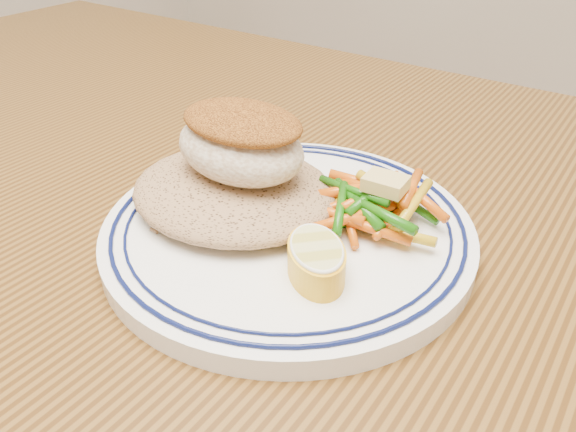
{
  "coord_description": "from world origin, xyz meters",
  "views": [
    {
      "loc": [
        0.23,
        -0.25,
        0.98
      ],
      "look_at": [
        0.04,
        0.02,
        0.77
      ],
      "focal_mm": 35.0,
      "sensor_mm": 36.0,
      "label": 1
    }
  ],
  "objects_px": {
    "plate": "(288,228)",
    "rice_pilaf": "(234,187)",
    "vegetable_pile": "(368,203)",
    "fish_fillet": "(241,141)",
    "lemon_wedge": "(316,259)",
    "dining_table": "(230,330)"
  },
  "relations": [
    {
      "from": "fish_fillet",
      "to": "lemon_wedge",
      "type": "relative_size",
      "value": 1.5
    },
    {
      "from": "rice_pilaf",
      "to": "fish_fillet",
      "type": "xyz_separation_m",
      "value": [
        0.0,
        0.01,
        0.03
      ]
    },
    {
      "from": "fish_fillet",
      "to": "lemon_wedge",
      "type": "xyz_separation_m",
      "value": [
        0.09,
        -0.04,
        -0.04
      ]
    },
    {
      "from": "dining_table",
      "to": "lemon_wedge",
      "type": "relative_size",
      "value": 20.62
    },
    {
      "from": "fish_fillet",
      "to": "lemon_wedge",
      "type": "distance_m",
      "value": 0.11
    },
    {
      "from": "dining_table",
      "to": "lemon_wedge",
      "type": "distance_m",
      "value": 0.16
    },
    {
      "from": "dining_table",
      "to": "plate",
      "type": "relative_size",
      "value": 5.7
    },
    {
      "from": "plate",
      "to": "rice_pilaf",
      "type": "xyz_separation_m",
      "value": [
        -0.05,
        -0.0,
        0.02
      ]
    },
    {
      "from": "plate",
      "to": "fish_fillet",
      "type": "distance_m",
      "value": 0.07
    },
    {
      "from": "rice_pilaf",
      "to": "lemon_wedge",
      "type": "height_order",
      "value": "rice_pilaf"
    },
    {
      "from": "plate",
      "to": "lemon_wedge",
      "type": "distance_m",
      "value": 0.06
    },
    {
      "from": "plate",
      "to": "rice_pilaf",
      "type": "bearing_deg",
      "value": -175.65
    },
    {
      "from": "plate",
      "to": "vegetable_pile",
      "type": "bearing_deg",
      "value": 38.51
    },
    {
      "from": "dining_table",
      "to": "vegetable_pile",
      "type": "xyz_separation_m",
      "value": [
        0.09,
        0.06,
        0.13
      ]
    },
    {
      "from": "dining_table",
      "to": "lemon_wedge",
      "type": "height_order",
      "value": "lemon_wedge"
    },
    {
      "from": "plate",
      "to": "fish_fillet",
      "type": "xyz_separation_m",
      "value": [
        -0.04,
        0.0,
        0.06
      ]
    },
    {
      "from": "fish_fillet",
      "to": "dining_table",
      "type": "bearing_deg",
      "value": -88.07
    },
    {
      "from": "dining_table",
      "to": "plate",
      "type": "xyz_separation_m",
      "value": [
        0.04,
        0.02,
        0.11
      ]
    },
    {
      "from": "lemon_wedge",
      "to": "fish_fillet",
      "type": "bearing_deg",
      "value": 154.94
    },
    {
      "from": "fish_fillet",
      "to": "rice_pilaf",
      "type": "bearing_deg",
      "value": -104.61
    },
    {
      "from": "vegetable_pile",
      "to": "lemon_wedge",
      "type": "relative_size",
      "value": 1.51
    },
    {
      "from": "plate",
      "to": "vegetable_pile",
      "type": "relative_size",
      "value": 2.4
    }
  ]
}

